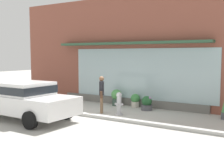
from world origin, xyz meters
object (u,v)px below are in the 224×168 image
fire_hydrant (119,103)px  parked_car_white (22,98)px  potted_plant_by_entrance (147,103)px  pedestrian_with_handbag (102,92)px  potted_plant_window_left (135,100)px  potted_plant_doorstep (116,97)px

fire_hydrant → parked_car_white: (-2.71, -2.73, 0.35)m
potted_plant_by_entrance → pedestrian_with_handbag: bearing=-128.8°
fire_hydrant → potted_plant_by_entrance: bearing=71.8°
potted_plant_window_left → pedestrian_with_handbag: bearing=-104.9°
pedestrian_with_handbag → potted_plant_window_left: pedestrian_with_handbag is taller
potted_plant_window_left → parked_car_white: bearing=-117.6°
fire_hydrant → parked_car_white: size_ratio=0.22×
parked_car_white → potted_plant_by_entrance: parked_car_white is taller
pedestrian_with_handbag → potted_plant_doorstep: size_ratio=1.98×
pedestrian_with_handbag → potted_plant_by_entrance: pedestrian_with_handbag is taller
potted_plant_by_entrance → potted_plant_doorstep: potted_plant_doorstep is taller
parked_car_white → potted_plant_window_left: 5.28m
pedestrian_with_handbag → potted_plant_window_left: 2.17m
pedestrian_with_handbag → fire_hydrant: bearing=60.7°
parked_car_white → fire_hydrant: bearing=45.2°
parked_car_white → potted_plant_window_left: parked_car_white is taller
fire_hydrant → potted_plant_doorstep: (-1.27, 1.82, -0.05)m
fire_hydrant → potted_plant_window_left: 1.95m
fire_hydrant → pedestrian_with_handbag: size_ratio=0.60×
potted_plant_doorstep → potted_plant_window_left: (1.00, 0.10, -0.10)m
potted_plant_by_entrance → potted_plant_doorstep: (-1.78, 0.27, 0.12)m
potted_plant_by_entrance → potted_plant_doorstep: size_ratio=0.81×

